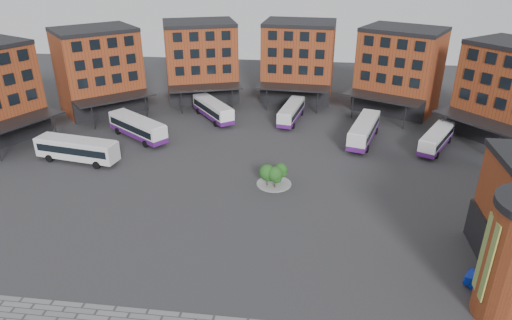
# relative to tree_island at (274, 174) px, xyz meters

# --- Properties ---
(ground) EXTENTS (160.00, 160.00, 0.00)m
(ground) POSITION_rel_tree_island_xyz_m (-1.97, -11.53, -1.64)
(ground) COLOR #28282B
(ground) RESTS_ON ground
(main_building) EXTENTS (94.14, 42.48, 14.60)m
(main_building) POSITION_rel_tree_island_xyz_m (-6.74, 26.72, 5.58)
(main_building) COLOR brown
(main_building) RESTS_ON ground
(tree_island) EXTENTS (4.40, 4.40, 2.92)m
(tree_island) POSITION_rel_tree_island_xyz_m (0.00, 0.00, 0.00)
(tree_island) COLOR gray
(tree_island) RESTS_ON ground
(bus_a) EXTENTS (12.07, 4.57, 3.33)m
(bus_a) POSITION_rel_tree_island_xyz_m (-27.54, 3.78, 0.33)
(bus_a) COLOR silver
(bus_a) RESTS_ON ground
(bus_b) EXTENTS (11.23, 9.19, 3.35)m
(bus_b) POSITION_rel_tree_island_xyz_m (-22.26, 12.90, 0.17)
(bus_b) COLOR white
(bus_b) RESTS_ON ground
(bus_c) EXTENTS (8.90, 10.56, 3.18)m
(bus_c) POSITION_rel_tree_island_xyz_m (-12.57, 22.97, 0.08)
(bus_c) COLOR white
(bus_c) RESTS_ON ground
(bus_d) EXTENTS (4.25, 10.80, 2.97)m
(bus_d) POSITION_rel_tree_island_xyz_m (0.87, 23.61, -0.03)
(bus_d) COLOR silver
(bus_d) RESTS_ON ground
(bus_e) EXTENTS (5.89, 12.21, 3.36)m
(bus_e) POSITION_rel_tree_island_xyz_m (12.31, 15.96, 0.18)
(bus_e) COLOR silver
(bus_e) RESTS_ON ground
(bus_f) EXTENTS (7.01, 10.40, 2.95)m
(bus_f) POSITION_rel_tree_island_xyz_m (22.66, 14.49, -0.04)
(bus_f) COLOR white
(bus_f) RESTS_ON ground
(blue_car) EXTENTS (4.84, 3.88, 1.54)m
(blue_car) POSITION_rel_tree_island_xyz_m (20.59, -16.99, -0.87)
(blue_car) COLOR #0C25A7
(blue_car) RESTS_ON ground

